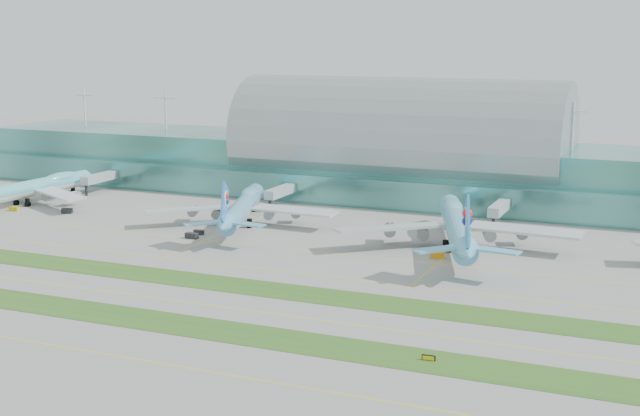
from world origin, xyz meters
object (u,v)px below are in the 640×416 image
at_px(airliner_a, 30,187).
at_px(airliner_b, 242,206).
at_px(airliner_c, 457,224).
at_px(terminal, 400,158).
at_px(taxiway_sign_east, 429,358).

bearing_deg(airliner_a, airliner_b, 3.84).
relative_size(airliner_b, airliner_c, 0.89).
distance_m(airliner_a, airliner_b, 84.72).
bearing_deg(airliner_b, terminal, 47.04).
xyz_separation_m(airliner_b, taxiway_sign_east, (86.30, -90.51, -5.31)).
height_order(terminal, taxiway_sign_east, terminal).
bearing_deg(airliner_b, taxiway_sign_east, -65.24).
height_order(airliner_a, taxiway_sign_east, airliner_a).
xyz_separation_m(airliner_a, airliner_c, (153.38, -5.02, 0.78)).
bearing_deg(airliner_a, airliner_c, 3.13).
distance_m(airliner_c, taxiway_sign_east, 89.17).
height_order(airliner_a, airliner_c, airliner_c).
relative_size(airliner_a, taxiway_sign_east, 26.49).
bearing_deg(taxiway_sign_east, airliner_a, 149.99).
bearing_deg(airliner_a, taxiway_sign_east, -23.34).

